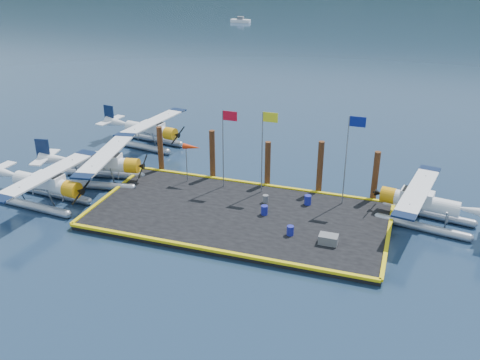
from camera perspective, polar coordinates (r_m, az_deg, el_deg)
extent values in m
plane|color=#162D43|center=(36.94, -0.15, -4.13)|extent=(4000.00, 4000.00, 0.00)
cube|color=black|center=(36.85, -0.15, -3.86)|extent=(20.00, 10.00, 0.40)
cylinder|color=#9B9EA9|center=(42.14, -19.23, -1.37)|extent=(6.24, 1.17, 0.60)
cylinder|color=#9B9EA9|center=(40.75, -21.27, -2.59)|extent=(6.24, 1.17, 0.60)
cylinder|color=white|center=(40.76, -20.30, -0.32)|extent=(4.74, 1.53, 1.10)
cube|color=white|center=(40.22, -19.74, -0.01)|extent=(2.30, 1.30, 0.90)
cube|color=black|center=(39.95, -19.47, 0.18)|extent=(1.49, 1.18, 0.55)
cylinder|color=orange|center=(39.08, -17.51, -0.97)|extent=(1.10, 1.25, 1.16)
cube|color=black|center=(38.56, -16.55, -1.19)|extent=(0.27, 2.22, 1.12)
cube|color=white|center=(40.03, -19.84, 0.64)|extent=(2.33, 9.11, 0.12)
cube|color=#0B1839|center=(42.96, -16.03, 2.76)|extent=(1.58, 1.04, 0.13)
cube|color=#0B1839|center=(37.37, -24.23, -1.80)|extent=(1.58, 1.04, 0.13)
cylinder|color=#9B9EA9|center=(44.49, -14.23, 0.65)|extent=(6.25, 1.63, 0.60)
cylinder|color=#9B9EA9|center=(42.65, -15.34, -0.53)|extent=(6.25, 1.63, 0.60)
cylinder|color=white|center=(42.97, -14.72, 1.71)|extent=(4.79, 1.87, 1.11)
cube|color=white|center=(42.60, -14.02, 2.10)|extent=(2.36, 1.46, 0.90)
cube|color=black|center=(42.42, -13.67, 2.33)|extent=(1.56, 1.27, 0.55)
cylinder|color=orange|center=(42.01, -11.44, 1.51)|extent=(1.18, 1.32, 1.17)
cube|color=black|center=(41.73, -10.34, 1.45)|extent=(0.43, 2.22, 1.13)
cube|color=white|center=(42.42, -14.09, 2.73)|extent=(2.99, 9.17, 0.12)
cube|color=#0B1839|center=(46.17, -12.09, 4.69)|extent=(1.64, 1.14, 0.13)
cube|color=#0B1839|center=(38.80, -16.46, 0.38)|extent=(1.64, 1.14, 0.13)
cube|color=#0B1839|center=(44.66, -20.31, 3.08)|extent=(1.11, 0.30, 1.71)
cube|color=white|center=(44.84, -20.08, 2.30)|extent=(1.46, 3.52, 0.10)
cylinder|color=#9B9EA9|center=(51.42, -9.18, 4.33)|extent=(6.03, 1.53, 0.58)
cylinder|color=#9B9EA9|center=(49.84, -10.62, 3.57)|extent=(6.03, 1.53, 0.58)
cylinder|color=white|center=(50.08, -9.82, 5.32)|extent=(4.62, 1.77, 1.07)
cube|color=white|center=(49.63, -9.31, 5.60)|extent=(2.27, 1.39, 0.87)
cube|color=black|center=(49.41, -9.05, 5.77)|extent=(1.50, 1.22, 0.53)
cylinder|color=orange|center=(48.65, -7.44, 4.91)|extent=(1.14, 1.26, 1.12)
cube|color=black|center=(48.20, -6.63, 4.77)|extent=(0.40, 2.14, 1.09)
cube|color=white|center=(49.48, -9.35, 6.13)|extent=(2.82, 8.84, 0.12)
cube|color=#0B1839|center=(52.70, -6.65, 7.42)|extent=(1.57, 1.09, 0.13)
cube|color=#0B1839|center=(46.41, -12.39, 4.65)|extent=(1.57, 1.09, 0.13)
cube|color=#0B1839|center=(52.55, -13.81, 6.88)|extent=(1.07, 0.28, 1.65)
cube|color=white|center=(52.67, -13.66, 6.21)|extent=(1.38, 3.39, 0.10)
cylinder|color=#9B9EA9|center=(37.31, 18.86, -4.77)|extent=(5.88, 1.58, 0.57)
cylinder|color=#9B9EA9|center=(39.15, 19.45, -3.44)|extent=(5.88, 1.58, 0.57)
cylinder|color=white|center=(37.68, 19.15, -2.32)|extent=(4.52, 1.79, 1.04)
cube|color=white|center=(37.61, 18.37, -1.69)|extent=(2.23, 1.39, 0.85)
cube|color=black|center=(37.57, 17.99, -1.34)|extent=(1.48, 1.21, 0.52)
cylinder|color=orange|center=(38.05, 15.53, -1.56)|extent=(1.12, 1.25, 1.10)
cube|color=black|center=(38.20, 14.37, -1.32)|extent=(0.42, 2.09, 1.06)
cube|color=white|center=(37.42, 18.47, -1.04)|extent=(2.88, 8.64, 0.11)
cube|color=#0B1839|center=(33.78, 17.08, -3.65)|extent=(1.55, 1.09, 0.12)
cube|color=#0B1839|center=(41.14, 19.60, 1.11)|extent=(1.55, 1.09, 0.12)
cylinder|color=navy|center=(34.20, 5.38, -5.39)|extent=(0.45, 0.45, 0.63)
cylinder|color=navy|center=(36.52, 2.61, -3.23)|extent=(0.46, 0.46, 0.65)
cylinder|color=navy|center=(38.14, 7.24, -2.12)|extent=(0.49, 0.49, 0.69)
cylinder|color=slate|center=(38.16, 2.73, -2.02)|extent=(0.41, 0.41, 0.57)
cube|color=slate|center=(33.61, 9.41, -6.25)|extent=(1.17, 0.78, 0.58)
cylinder|color=gray|center=(39.54, -1.82, 3.26)|extent=(0.08, 0.08, 6.00)
cube|color=red|center=(38.49, -1.10, 6.85)|extent=(1.10, 0.03, 0.70)
cylinder|color=gray|center=(38.63, 2.36, 2.89)|extent=(0.08, 0.08, 6.20)
cube|color=yellow|center=(37.57, 3.24, 6.69)|extent=(1.10, 0.03, 0.70)
cylinder|color=gray|center=(37.48, 11.20, 1.98)|extent=(0.08, 0.08, 6.50)
cube|color=navy|center=(36.44, 12.43, 6.09)|extent=(1.10, 0.03, 0.70)
cylinder|color=gray|center=(41.17, -5.71, 1.77)|extent=(0.07, 0.07, 3.00)
cone|color=red|center=(40.46, -5.15, 3.52)|extent=(1.40, 0.44, 0.44)
cylinder|color=#452713|center=(43.70, -8.48, 3.13)|extent=(0.44, 0.44, 4.00)
cylinder|color=#452713|center=(41.91, -2.97, 2.58)|extent=(0.44, 0.44, 4.20)
cylinder|color=#452713|center=(40.65, 2.96, 1.57)|extent=(0.44, 0.44, 3.80)
cylinder|color=#452713|center=(39.77, 8.52, 1.17)|extent=(0.44, 0.44, 4.30)
cylinder|color=#452713|center=(39.43, 14.22, 0.22)|extent=(0.44, 0.44, 4.00)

